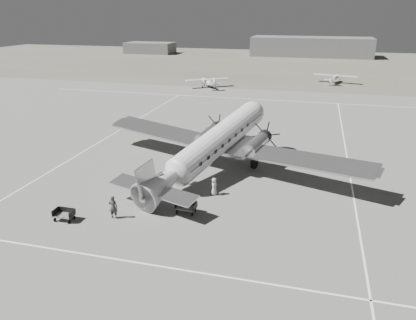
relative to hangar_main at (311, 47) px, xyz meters
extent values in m
plane|color=slate|center=(-5.00, -120.00, -3.30)|extent=(260.00, 260.00, 0.00)
cube|color=white|center=(-5.00, -134.00, -3.29)|extent=(60.00, 0.15, 0.01)
cube|color=white|center=(7.00, -120.00, -3.29)|extent=(0.15, 80.00, 0.01)
cube|color=white|center=(-23.00, -110.00, -3.29)|extent=(0.15, 60.00, 0.01)
cube|color=white|center=(-5.00, -80.00, -3.29)|extent=(90.00, 0.15, 0.01)
cube|color=#605D51|center=(-5.00, -25.00, -3.30)|extent=(260.00, 90.00, 0.01)
cube|color=slate|center=(0.00, 0.00, -0.30)|extent=(42.00, 14.00, 6.00)
cube|color=#5A5A5A|center=(0.00, 0.00, 3.00)|extent=(42.00, 14.00, 0.60)
cube|color=#5A5A5A|center=(-60.00, -5.00, -1.30)|extent=(18.00, 10.00, 4.00)
imported|color=#323232|center=(-11.92, -128.78, -2.33)|extent=(0.75, 0.54, 1.95)
imported|color=#ABABA8|center=(-11.15, -122.41, -2.55)|extent=(0.73, 0.85, 1.49)
imported|color=#B0AFAD|center=(-5.20, -122.47, -2.49)|extent=(0.56, 0.82, 1.62)
camera|label=1|loc=(2.81, -154.81, 12.41)|focal=35.00mm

